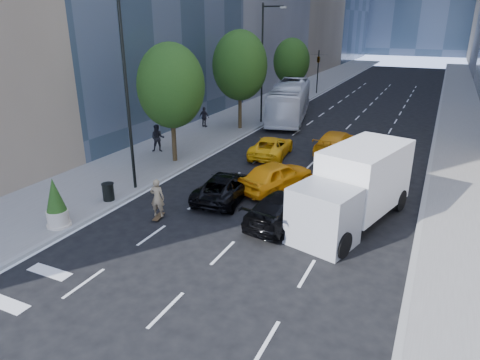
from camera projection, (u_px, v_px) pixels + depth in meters
The scene contains 22 objects.
ground at pixel (201, 247), 17.61m from camera, with size 160.00×160.00×0.00m, color black.
sidewalk_left at pixel (268, 105), 46.58m from camera, with size 6.00×120.00×0.15m, color slate.
sidewalk_right at pixel (461, 122), 39.00m from camera, with size 4.00×120.00×0.15m, color slate.
lamp_near at pixel (129, 83), 21.48m from camera, with size 2.13×0.22×10.00m.
lamp_far at pixel (264, 57), 36.73m from camera, with size 2.13×0.22×10.00m.
tree_near at pixel (171, 86), 26.36m from camera, with size 4.20×4.20×7.46m.
tree_mid at pixel (240, 66), 34.71m from camera, with size 4.50×4.50×7.99m.
tree_far at pixel (291, 61), 45.96m from camera, with size 3.90×3.90×6.92m.
traffic_signal at pixel (319, 60), 52.56m from camera, with size 2.48×0.53×5.20m.
skateboarder at pixel (158, 200), 19.85m from camera, with size 0.68×0.44×1.85m, color #877554.
black_sedan_lincoln at pixel (225, 187), 22.19m from camera, with size 2.20×4.78×1.33m, color black.
black_sedan_mercedes at pixel (286, 208), 19.53m from camera, with size 2.07×5.10×1.48m, color black.
taxi_a at pixel (276, 176), 23.34m from camera, with size 1.91×4.75×1.62m, color #FF9E0D.
taxi_b at pixel (351, 177), 23.28m from camera, with size 1.66×4.76×1.57m, color yellow.
taxi_c at pixel (271, 147), 29.18m from camera, with size 2.25×4.89×1.36m, color #FFB60D.
taxi_d at pixel (337, 142), 29.82m from camera, with size 2.20×5.42×1.57m, color orange.
city_bus at pixel (290, 101), 39.94m from camera, with size 2.84×12.16×3.39m, color white.
box_truck at pixel (354, 187), 19.24m from camera, with size 4.39×7.63×3.45m.
pedestrian_a at pixel (158, 138), 29.59m from camera, with size 0.93×0.73×1.92m, color black.
pedestrian_b at pixel (204, 117), 36.53m from camera, with size 1.00×0.42×1.70m, color black.
trash_can at pixel (108, 192), 21.73m from camera, with size 0.57×0.57×0.86m, color black.
planter_shrub at pixel (56, 204), 18.75m from camera, with size 0.95×0.95×2.27m.
Camera 1 is at (8.05, -13.35, 8.78)m, focal length 32.00 mm.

